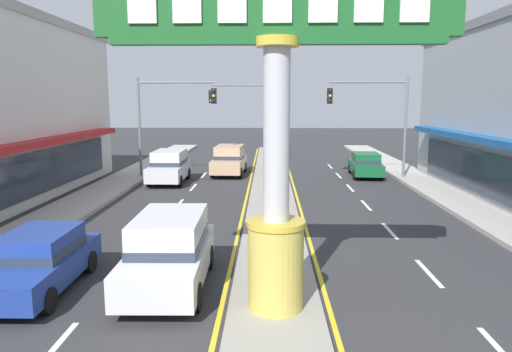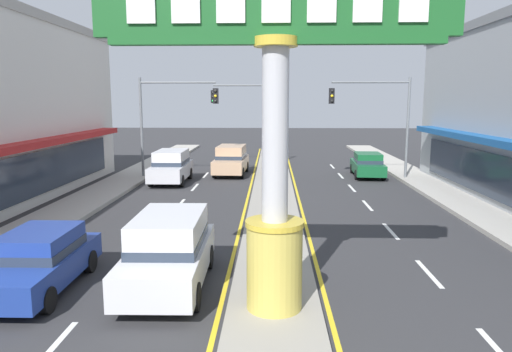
{
  "view_description": "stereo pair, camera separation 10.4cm",
  "coord_description": "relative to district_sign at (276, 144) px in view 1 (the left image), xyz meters",
  "views": [
    {
      "loc": [
        -0.17,
        -3.84,
        4.86
      ],
      "look_at": [
        -0.54,
        10.26,
        2.6
      ],
      "focal_mm": 33.44,
      "sensor_mm": 36.0,
      "label": 1
    },
    {
      "loc": [
        -0.07,
        -3.84,
        4.86
      ],
      "look_at": [
        -0.54,
        10.26,
        2.6
      ],
      "focal_mm": 33.44,
      "sensor_mm": 36.0,
      "label": 2
    }
  ],
  "objects": [
    {
      "name": "traffic_light_right_side",
      "position": [
        6.33,
        18.63,
        0.33
      ],
      "size": [
        4.86,
        0.46,
        6.2
      ],
      "color": "slate",
      "rests_on": "ground"
    },
    {
      "name": "suv_near_left_lane",
      "position": [
        -2.74,
        20.57,
        -2.93
      ],
      "size": [
        2.13,
        4.69,
        1.9
      ],
      "color": "tan",
      "rests_on": "ground"
    },
    {
      "name": "suv_kerb_right",
      "position": [
        -2.74,
        1.53,
        -2.93
      ],
      "size": [
        2.03,
        4.64,
        1.9
      ],
      "color": "silver",
      "rests_on": "ground"
    },
    {
      "name": "district_sign",
      "position": [
        0.0,
        0.0,
        0.0
      ],
      "size": [
        7.7,
        1.33,
        7.36
      ],
      "color": "gold",
      "rests_on": "median_strip"
    },
    {
      "name": "traffic_light_left_side",
      "position": [
        -6.33,
        18.69,
        0.33
      ],
      "size": [
        4.86,
        0.46,
        6.2
      ],
      "color": "slate",
      "rests_on": "ground"
    },
    {
      "name": "sedan_mid_left_lane",
      "position": [
        6.04,
        19.97,
        -3.13
      ],
      "size": [
        2.03,
        4.39,
        1.53
      ],
      "color": "#14562D",
      "rests_on": "ground"
    },
    {
      "name": "suv_far_right_lane",
      "position": [
        -6.04,
        17.42,
        -2.93
      ],
      "size": [
        1.99,
        4.61,
        1.9
      ],
      "color": "silver",
      "rests_on": "ground"
    },
    {
      "name": "traffic_light_median_far",
      "position": [
        -1.88,
        24.48,
        0.28
      ],
      "size": [
        4.2,
        0.46,
        6.2
      ],
      "color": "slate",
      "rests_on": "ground"
    },
    {
      "name": "lane_markings",
      "position": [
        -0.0,
        10.12,
        -3.91
      ],
      "size": [
        8.93,
        52.0,
        0.01
      ],
      "color": "silver",
      "rests_on": "ground"
    },
    {
      "name": "sedan_near_right_lane",
      "position": [
        -6.04,
        1.2,
        -3.13
      ],
      "size": [
        1.87,
        4.32,
        1.53
      ],
      "color": "navy",
      "rests_on": "ground"
    },
    {
      "name": "sidewalk_left",
      "position": [
        -8.91,
        9.47,
        -3.83
      ],
      "size": [
        2.44,
        60.0,
        0.18
      ],
      "primitive_type": "cube",
      "color": "#ADA89E",
      "rests_on": "ground"
    },
    {
      "name": "median_strip",
      "position": [
        -0.0,
        11.47,
        -3.85
      ],
      "size": [
        2.19,
        52.0,
        0.14
      ],
      "primitive_type": "cube",
      "color": "gray",
      "rests_on": "ground"
    },
    {
      "name": "sidewalk_right",
      "position": [
        8.91,
        9.47,
        -3.83
      ],
      "size": [
        2.44,
        60.0,
        0.18
      ],
      "primitive_type": "cube",
      "color": "#ADA89E",
      "rests_on": "ground"
    }
  ]
}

